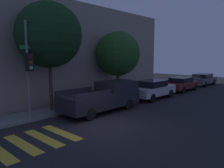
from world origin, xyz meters
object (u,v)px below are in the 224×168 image
object	(u,v)px
traffic_light_pole	(35,56)
sedan_middle	(181,84)
tree_midblock	(118,54)
sedan_far_end	(203,79)
tree_near_corner	(49,35)
pickup_truck	(104,97)
sedan_near_corner	(152,89)

from	to	relation	value
traffic_light_pole	sedan_middle	size ratio (longest dim) A/B	1.18
tree_midblock	sedan_far_end	bearing A→B (deg)	-9.46
sedan_far_end	tree_near_corner	size ratio (longest dim) A/B	0.69
sedan_far_end	tree_midblock	distance (m)	12.95
pickup_truck	tree_near_corner	bearing A→B (deg)	138.65
traffic_light_pole	tree_midblock	xyz separation A→B (m)	(7.39, 0.81, 0.15)
sedan_near_corner	sedan_far_end	size ratio (longest dim) A/B	0.97
sedan_middle	tree_near_corner	world-z (taller)	tree_near_corner
sedan_near_corner	sedan_middle	world-z (taller)	sedan_near_corner
pickup_truck	sedan_near_corner	world-z (taller)	pickup_truck
traffic_light_pole	tree_near_corner	bearing A→B (deg)	30.53
tree_near_corner	tree_midblock	bearing A→B (deg)	0.00
sedan_middle	tree_near_corner	bearing A→B (deg)	170.89
traffic_light_pole	sedan_near_corner	xyz separation A→B (m)	(9.16, -1.27, -2.60)
tree_midblock	traffic_light_pole	bearing A→B (deg)	-173.74
sedan_middle	sedan_near_corner	bearing A→B (deg)	180.00
sedan_middle	sedan_far_end	world-z (taller)	sedan_far_end
pickup_truck	sedan_far_end	bearing A→B (deg)	-0.00
sedan_far_end	sedan_near_corner	bearing A→B (deg)	180.00
pickup_truck	sedan_far_end	world-z (taller)	pickup_truck
tree_near_corner	tree_midblock	size ratio (longest dim) A/B	1.23
pickup_truck	tree_near_corner	world-z (taller)	tree_near_corner
traffic_light_pole	sedan_near_corner	world-z (taller)	traffic_light_pole
sedan_far_end	tree_near_corner	world-z (taller)	tree_near_corner
traffic_light_pole	tree_near_corner	distance (m)	1.98
sedan_middle	sedan_far_end	size ratio (longest dim) A/B	0.97
tree_midblock	sedan_middle	bearing A→B (deg)	-16.68
sedan_near_corner	sedan_far_end	world-z (taller)	sedan_near_corner
pickup_truck	sedan_middle	distance (m)	10.60
pickup_truck	sedan_far_end	size ratio (longest dim) A/B	1.17
sedan_far_end	tree_midblock	xyz separation A→B (m)	(-12.47, 2.08, 2.80)
pickup_truck	tree_midblock	distance (m)	4.96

